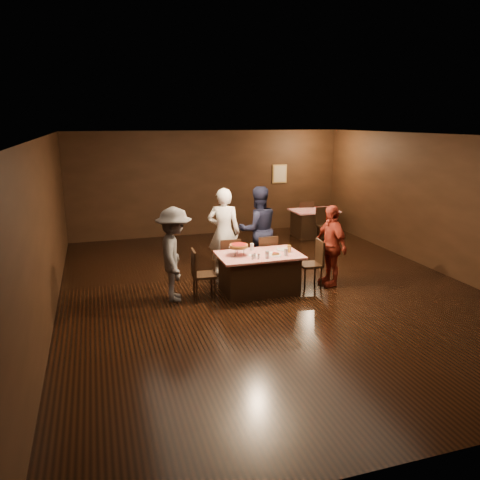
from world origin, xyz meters
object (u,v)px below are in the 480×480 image
object	(u,v)px
glass_front_left	(267,255)
back_table	(314,223)
glass_front_right	(286,252)
diner_red_shirt	(331,245)
glass_amber	(289,249)
chair_end_right	(310,264)
diner_grey_knit	(175,255)
chair_far_left	(229,260)
diner_white_jacket	(224,232)
chair_back_far	(305,216)
pizza_stand	(239,246)
glass_back	(252,247)
plate_empty	(283,249)
chair_back_near	(325,225)
chair_far_right	(265,256)
diner_navy_hoodie	(258,229)
chair_end_left	(204,274)
main_table	(259,273)

from	to	relation	value
glass_front_left	back_table	bearing A→B (deg)	54.07
glass_front_left	glass_front_right	distance (m)	0.40
diner_red_shirt	glass_amber	size ratio (longest dim) A/B	11.81
chair_end_right	glass_amber	size ratio (longest dim) A/B	6.79
diner_grey_knit	diner_red_shirt	size ratio (longest dim) A/B	1.06
chair_far_left	diner_white_jacket	xyz separation A→B (m)	(0.02, 0.44, 0.48)
chair_back_far	glass_amber	distance (m)	5.12
glass_front_left	glass_front_right	world-z (taller)	same
diner_grey_knit	diner_red_shirt	bearing A→B (deg)	-82.91
chair_far_left	pizza_stand	size ratio (longest dim) A/B	2.50
pizza_stand	chair_end_right	bearing A→B (deg)	-1.91
glass_back	chair_far_left	bearing A→B (deg)	127.87
plate_empty	chair_back_near	bearing A→B (deg)	50.09
glass_amber	glass_back	world-z (taller)	same
glass_amber	glass_back	distance (m)	0.74
pizza_stand	glass_front_left	world-z (taller)	pizza_stand
pizza_stand	back_table	bearing A→B (deg)	47.68
glass_front_right	chair_far_right	bearing A→B (deg)	92.86
diner_white_jacket	glass_amber	bearing A→B (deg)	150.98
diner_navy_hoodie	glass_front_right	size ratio (longest dim) A/B	13.60
back_table	chair_end_right	world-z (taller)	chair_end_right
diner_white_jacket	back_table	bearing A→B (deg)	-119.74
chair_end_left	glass_back	bearing A→B (deg)	-70.91
main_table	plate_empty	world-z (taller)	plate_empty
diner_red_shirt	glass_back	bearing A→B (deg)	-108.02
main_table	glass_amber	size ratio (longest dim) A/B	11.43
back_table	glass_front_left	size ratio (longest dim) A/B	9.29
chair_far_right	glass_back	xyz separation A→B (m)	(-0.45, -0.45, 0.37)
back_table	glass_back	xyz separation A→B (m)	(-3.10, -3.54, 0.46)
chair_far_left	diner_red_shirt	xyz separation A→B (m)	(1.92, -0.77, 0.35)
chair_far_right	plate_empty	distance (m)	0.69
glass_amber	glass_front_left	bearing A→B (deg)	-155.56
chair_back_far	diner_navy_hoodie	xyz separation A→B (m)	(-2.64, -3.19, 0.48)
chair_far_left	chair_end_right	xyz separation A→B (m)	(1.50, -0.75, 0.00)
chair_end_right	diner_grey_knit	distance (m)	2.76
diner_red_shirt	main_table	bearing A→B (deg)	-97.27
chair_back_near	glass_amber	size ratio (longest dim) A/B	6.79
diner_white_jacket	glass_back	xyz separation A→B (m)	(0.33, -0.89, -0.12)
chair_back_near	pizza_stand	size ratio (longest dim) A/B	2.50
plate_empty	glass_front_left	size ratio (longest dim) A/B	1.79
chair_back_near	glass_amber	bearing A→B (deg)	-123.45
main_table	glass_front_right	distance (m)	0.69
back_table	chair_end_left	world-z (taller)	chair_end_left
chair_end_right	pizza_stand	world-z (taller)	pizza_stand
back_table	diner_red_shirt	world-z (taller)	diner_red_shirt
chair_far_right	diner_navy_hoodie	xyz separation A→B (m)	(0.01, 0.50, 0.48)
chair_far_right	chair_end_left	size ratio (longest dim) A/B	1.00
main_table	diner_navy_hoodie	bearing A→B (deg)	71.78
chair_back_near	chair_back_far	world-z (taller)	same
back_table	chair_back_far	xyz separation A→B (m)	(0.00, 0.60, 0.09)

